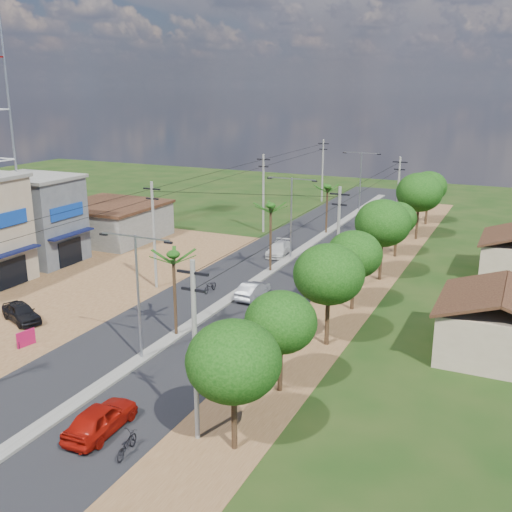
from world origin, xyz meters
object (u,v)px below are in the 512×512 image
(car_red_near, at_px, (101,419))
(moto_rider_east, at_px, (126,445))
(car_silver_mid, at_px, (253,290))
(car_white_far, at_px, (279,249))
(car_parked_dark, at_px, (21,313))
(roadside_sign, at_px, (26,339))

(car_red_near, relative_size, moto_rider_east, 2.32)
(car_silver_mid, bearing_deg, moto_rider_east, 100.02)
(car_red_near, relative_size, car_white_far, 1.00)
(car_red_near, relative_size, car_silver_mid, 1.11)
(car_white_far, relative_size, car_parked_dark, 1.10)
(car_white_far, xyz_separation_m, moto_rider_east, (6.70, -34.03, -0.14))
(car_red_near, relative_size, car_parked_dark, 1.10)
(moto_rider_east, bearing_deg, car_white_far, -89.15)
(car_parked_dark, bearing_deg, moto_rider_east, -99.01)
(car_silver_mid, height_order, moto_rider_east, car_silver_mid)
(moto_rider_east, relative_size, roadside_sign, 1.44)
(car_red_near, distance_m, car_parked_dark, 17.12)
(car_parked_dark, bearing_deg, car_silver_mid, -26.50)
(roadside_sign, bearing_deg, car_silver_mid, 68.41)
(car_white_far, height_order, roadside_sign, car_white_far)
(roadside_sign, bearing_deg, car_parked_dark, 150.49)
(car_red_near, height_order, car_white_far, car_red_near)
(car_parked_dark, height_order, moto_rider_east, car_parked_dark)
(car_red_near, height_order, moto_rider_east, car_red_near)
(car_red_near, distance_m, car_white_far, 33.39)
(car_red_near, distance_m, moto_rider_east, 2.43)
(roadside_sign, bearing_deg, car_white_far, 88.02)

